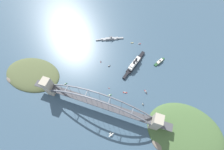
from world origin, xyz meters
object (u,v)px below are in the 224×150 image
at_px(naval_cruiser, 110,39).
at_px(small_boat_4, 132,43).
at_px(small_boat_3, 66,84).
at_px(small_boat_6, 125,92).
at_px(small_boat_0, 109,66).
at_px(small_boat_2, 146,91).
at_px(small_boat_8, 109,95).
at_px(seaplane_taxiing_near_bridge, 111,135).
at_px(small_boat_1, 140,43).
at_px(ocean_liner, 134,64).
at_px(small_boat_5, 101,61).
at_px(small_boat_7, 143,104).
at_px(channel_marker_buoy, 109,88).
at_px(harbor_ferry_steamer, 159,62).
at_px(harbor_arch_bridge, 99,103).

height_order(naval_cruiser, small_boat_4, naval_cruiser).
height_order(small_boat_3, small_boat_6, small_boat_3).
distance_m(small_boat_0, small_boat_2, 109.46).
height_order(naval_cruiser, small_boat_8, naval_cruiser).
relative_size(naval_cruiser, small_boat_0, 11.27).
distance_m(seaplane_taxiing_near_bridge, small_boat_3, 155.04).
xyz_separation_m(naval_cruiser, small_boat_6, (85.74, -140.65, -1.68)).
distance_m(small_boat_1, small_boat_3, 220.90).
relative_size(ocean_liner, small_boat_5, 15.63).
height_order(naval_cruiser, small_boat_5, naval_cruiser).
height_order(small_boat_7, channel_marker_buoy, small_boat_7).
bearing_deg(small_boat_0, small_boat_2, -20.89).
distance_m(seaplane_taxiing_near_bridge, channel_marker_buoy, 101.62).
height_order(seaplane_taxiing_near_bridge, small_boat_0, seaplane_taxiing_near_bridge).
relative_size(harbor_ferry_steamer, small_boat_0, 5.23).
bearing_deg(small_boat_2, channel_marker_buoy, -167.60).
distance_m(small_boat_3, channel_marker_buoy, 102.49).
height_order(harbor_ferry_steamer, small_boat_0, harbor_ferry_steamer).
bearing_deg(harbor_arch_bridge, small_boat_4, 84.71).
bearing_deg(small_boat_2, harbor_arch_bridge, -141.85).
bearing_deg(small_boat_4, small_boat_7, -67.24).
distance_m(harbor_ferry_steamer, small_boat_1, 75.50).
xyz_separation_m(small_boat_0, small_boat_7, (102.56, -69.68, 2.33)).
height_order(naval_cruiser, small_boat_1, naval_cruiser).
xyz_separation_m(small_boat_4, small_boat_7, (67.80, -161.63, 2.44)).
bearing_deg(small_boat_4, small_boat_1, 9.16).
bearing_deg(channel_marker_buoy, small_boat_8, -68.07).
bearing_deg(ocean_liner, small_boat_4, 108.71).
bearing_deg(naval_cruiser, small_boat_2, -43.65).
height_order(small_boat_1, channel_marker_buoy, small_boat_1).
xyz_separation_m(small_boat_0, small_boat_6, (57.97, -55.69, -0.17)).
relative_size(small_boat_0, small_boat_7, 0.92).
distance_m(harbor_ferry_steamer, small_boat_6, 123.19).
height_order(harbor_arch_bridge, small_boat_1, harbor_arch_bridge).
bearing_deg(channel_marker_buoy, seaplane_taxiing_near_bridge, -68.46).
bearing_deg(seaplane_taxiing_near_bridge, small_boat_8, 111.46).
bearing_deg(small_boat_4, small_boat_5, -125.03).
relative_size(small_boat_0, small_boat_1, 0.82).
bearing_deg(seaplane_taxiing_near_bridge, small_boat_0, 110.55).
xyz_separation_m(harbor_arch_bridge, harbor_ferry_steamer, (100.46, 158.90, -25.53)).
bearing_deg(harbor_ferry_steamer, channel_marker_buoy, -131.58).
distance_m(naval_cruiser, small_boat_0, 89.41).
relative_size(small_boat_3, small_boat_7, 1.01).
relative_size(small_boat_2, small_boat_4, 1.36).
distance_m(naval_cruiser, channel_marker_buoy, 149.83).
bearing_deg(ocean_liner, seaplane_taxiing_near_bridge, -90.43).
bearing_deg(small_boat_8, small_boat_4, 87.03).
height_order(naval_cruiser, small_boat_6, naval_cruiser).
xyz_separation_m(harbor_ferry_steamer, small_boat_5, (-141.90, -45.85, 0.20)).
distance_m(harbor_arch_bridge, small_boat_8, 43.79).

